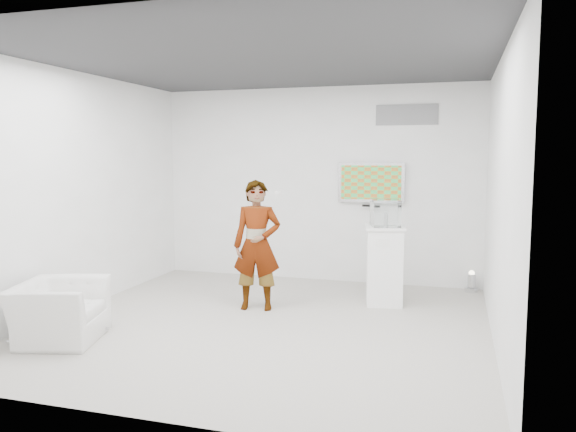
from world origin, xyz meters
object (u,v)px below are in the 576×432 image
object	(u,v)px
armchair	(59,311)
tv	(371,182)
floor_uplight	(471,282)
pedestal	(384,265)
person	(257,245)

from	to	relation	value
armchair	tv	bearing A→B (deg)	-53.22
armchair	floor_uplight	distance (m)	5.50
floor_uplight	tv	bearing A→B (deg)	175.38
tv	pedestal	world-z (taller)	tv
pedestal	floor_uplight	bearing A→B (deg)	42.48
tv	pedestal	size ratio (longest dim) A/B	0.97
floor_uplight	pedestal	bearing A→B (deg)	-137.52
tv	pedestal	bearing A→B (deg)	-72.82
tv	floor_uplight	xyz separation A→B (m)	(1.48, -0.12, -1.40)
tv	pedestal	xyz separation A→B (m)	(0.36, -1.15, -1.03)
armchair	pedestal	xyz separation A→B (m)	(3.13, 2.45, 0.21)
armchair	pedestal	world-z (taller)	pedestal
floor_uplight	armchair	bearing A→B (deg)	-140.72
person	floor_uplight	bearing A→B (deg)	21.67
person	floor_uplight	world-z (taller)	person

